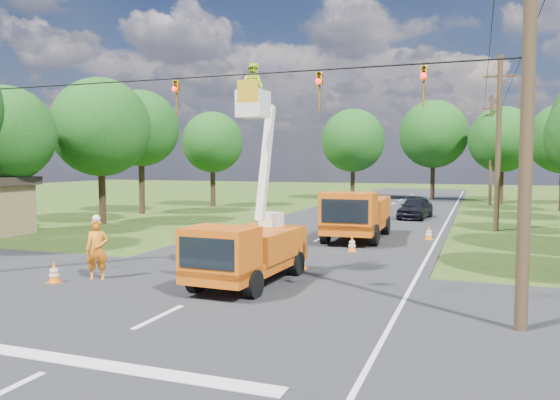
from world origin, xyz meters
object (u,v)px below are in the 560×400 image
at_px(tree_far_b, 433,134).
at_px(traffic_cone_3, 54,273).
at_px(pole_right_mid, 498,142).
at_px(pole_right_far, 491,149).
at_px(ground_worker, 97,250).
at_px(pole_right_near, 527,111).
at_px(bucket_truck, 248,238).
at_px(traffic_cone_2, 352,244).
at_px(traffic_cone_1, 302,260).
at_px(traffic_cone_6, 429,233).
at_px(tree_left_e, 141,128).
at_px(second_truck, 357,214).
at_px(tree_left_f, 213,142).
at_px(tree_left_d, 101,127).
at_px(tree_far_a, 353,141).
at_px(tree_far_c, 502,139).
at_px(distant_car, 415,208).
at_px(tree_left_c, 5,134).

bearing_deg(tree_far_b, traffic_cone_3, -100.62).
xyz_separation_m(pole_right_mid, pole_right_far, (0.00, 20.00, 0.00)).
distance_m(ground_worker, pole_right_near, 13.62).
relative_size(bucket_truck, traffic_cone_2, 10.02).
bearing_deg(traffic_cone_1, bucket_truck, -107.14).
bearing_deg(traffic_cone_6, tree_left_e, 161.47).
distance_m(ground_worker, traffic_cone_6, 16.52).
distance_m(traffic_cone_3, pole_right_mid, 24.59).
distance_m(second_truck, tree_left_f, 23.83).
bearing_deg(ground_worker, pole_right_near, -34.67).
bearing_deg(pole_right_near, traffic_cone_2, 122.46).
bearing_deg(tree_left_e, second_truck, -24.82).
bearing_deg(bucket_truck, pole_right_near, -13.40).
xyz_separation_m(bucket_truck, ground_worker, (-5.02, -1.08, -0.50)).
height_order(pole_right_near, tree_far_b, tree_far_b).
height_order(traffic_cone_3, tree_left_f, tree_left_f).
height_order(traffic_cone_3, tree_left_e, tree_left_e).
bearing_deg(traffic_cone_3, tree_left_f, 107.56).
height_order(tree_left_d, tree_left_e, tree_left_e).
xyz_separation_m(pole_right_far, tree_far_a, (-13.50, 3.00, 1.08)).
height_order(bucket_truck, ground_worker, bucket_truck).
bearing_deg(pole_right_near, tree_far_c, 88.64).
relative_size(traffic_cone_1, traffic_cone_2, 1.00).
xyz_separation_m(ground_worker, traffic_cone_6, (9.63, 13.41, -0.66)).
bearing_deg(distant_car, bucket_truck, -90.04).
distance_m(tree_left_c, tree_left_f, 21.07).
height_order(tree_far_a, tree_far_c, tree_far_a).
height_order(distant_car, traffic_cone_6, distant_car).
height_order(pole_right_far, tree_far_c, pole_right_far).
distance_m(distant_car, pole_right_far, 16.43).
bearing_deg(tree_far_a, traffic_cone_6, -70.23).
relative_size(traffic_cone_3, pole_right_mid, 0.07).
distance_m(traffic_cone_3, pole_right_near, 14.68).
bearing_deg(tree_far_c, tree_left_e, -142.75).
height_order(distant_car, tree_left_e, tree_left_e).
relative_size(ground_worker, tree_far_b, 0.20).
distance_m(pole_right_near, tree_left_e, 33.56).
bearing_deg(traffic_cone_3, pole_right_mid, 54.85).
relative_size(distant_car, traffic_cone_1, 6.33).
distance_m(second_truck, tree_far_a, 30.73).
height_order(traffic_cone_1, tree_left_e, tree_left_e).
bearing_deg(second_truck, bucket_truck, -97.92).
xyz_separation_m(bucket_truck, tree_far_a, (-5.58, 40.70, 4.67)).
relative_size(second_truck, tree_left_e, 0.73).
relative_size(distant_car, tree_left_f, 0.53).
relative_size(pole_right_mid, tree_left_c, 1.24).
xyz_separation_m(distant_car, tree_left_f, (-18.21, 5.01, 4.92)).
bearing_deg(traffic_cone_6, bucket_truck, -110.52).
bearing_deg(pole_right_mid, tree_left_d, -167.99).
relative_size(pole_right_near, pole_right_far, 1.00).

